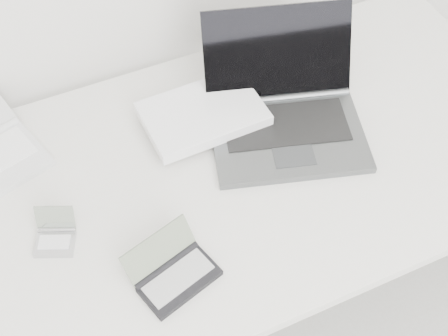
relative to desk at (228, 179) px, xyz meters
name	(u,v)px	position (x,y,z in m)	size (l,w,h in m)	color
desk	(228,179)	(0.00, 0.00, 0.00)	(1.60, 0.80, 0.73)	white
laptop_large	(254,113)	(0.11, 0.10, 0.09)	(0.56, 0.45, 0.23)	#585B5D
pda_silver	(55,236)	(-0.42, -0.03, 0.06)	(0.11, 0.12, 0.07)	#B7B8BC
palmtop_charcoal	(174,273)	(-0.22, -0.22, 0.06)	(0.19, 0.17, 0.08)	black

